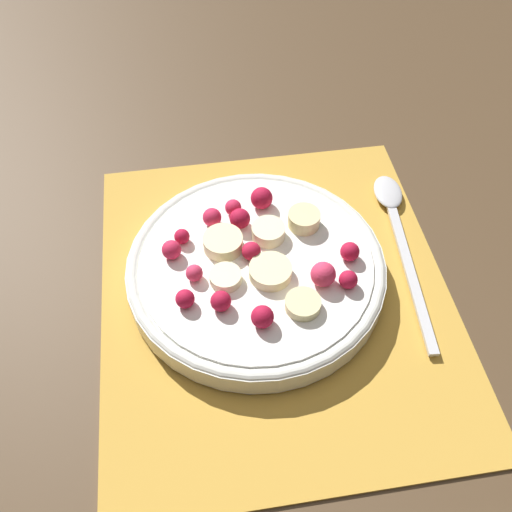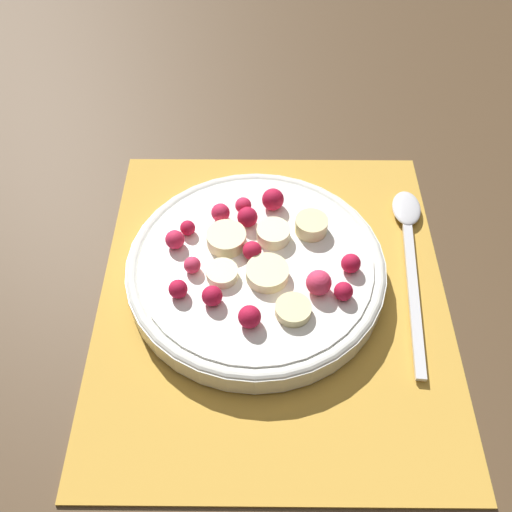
% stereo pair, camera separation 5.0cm
% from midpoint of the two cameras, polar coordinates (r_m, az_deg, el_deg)
% --- Properties ---
extents(ground_plane, '(3.00, 3.00, 0.00)m').
position_cam_midpoint_polar(ground_plane, '(0.52, 4.45, -4.27)').
color(ground_plane, '#4C3823').
extents(placemat, '(0.37, 0.32, 0.01)m').
position_cam_midpoint_polar(placemat, '(0.52, 4.47, -4.08)').
color(placemat, gold).
rests_on(placemat, ground_plane).
extents(fruit_bowl, '(0.23, 0.23, 0.05)m').
position_cam_midpoint_polar(fruit_bowl, '(0.52, 2.81, -1.28)').
color(fruit_bowl, silver).
rests_on(fruit_bowl, placemat).
extents(spoon, '(0.22, 0.04, 0.01)m').
position_cam_midpoint_polar(spoon, '(0.58, 17.48, 1.58)').
color(spoon, silver).
rests_on(spoon, placemat).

